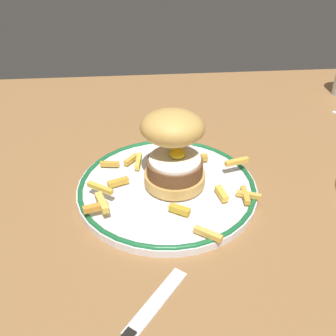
% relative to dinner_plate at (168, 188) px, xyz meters
% --- Properties ---
extents(ground_plane, '(1.40, 1.03, 0.04)m').
position_rel_dinner_plate_xyz_m(ground_plane, '(-0.00, -0.01, -0.03)').
color(ground_plane, olive).
extents(dinner_plate, '(0.28, 0.28, 0.02)m').
position_rel_dinner_plate_xyz_m(dinner_plate, '(0.00, 0.00, 0.00)').
color(dinner_plate, silver).
rests_on(dinner_plate, ground_plane).
extents(burger, '(0.12, 0.12, 0.13)m').
position_rel_dinner_plate_xyz_m(burger, '(0.01, 0.01, 0.07)').
color(burger, tan).
rests_on(burger, dinner_plate).
extents(fries_pile, '(0.26, 0.25, 0.02)m').
position_rel_dinner_plate_xyz_m(fries_pile, '(-0.00, -0.00, 0.02)').
color(fries_pile, gold).
rests_on(fries_pile, dinner_plate).
extents(knife, '(0.12, 0.15, 0.01)m').
position_rel_dinner_plate_xyz_m(knife, '(-0.06, -0.25, -0.01)').
color(knife, black).
rests_on(knife, ground_plane).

